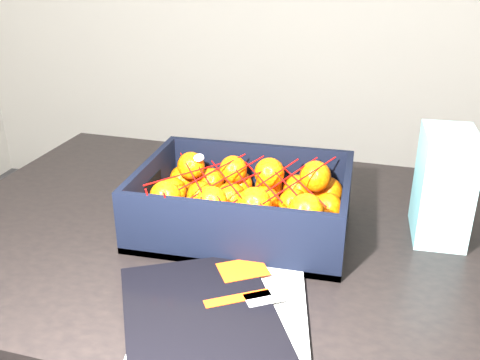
% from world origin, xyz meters
% --- Properties ---
extents(table, '(1.24, 0.87, 0.75)m').
position_xyz_m(table, '(0.06, 0.05, 0.65)').
color(table, black).
rests_on(table, ground).
extents(magazine_stack, '(0.33, 0.34, 0.02)m').
position_xyz_m(magazine_stack, '(0.07, -0.23, 0.76)').
color(magazine_stack, silver).
rests_on(magazine_stack, table).
extents(produce_crate, '(0.38, 0.28, 0.12)m').
position_xyz_m(produce_crate, '(0.04, 0.06, 0.79)').
color(produce_crate, '#8D6241').
rests_on(produce_crate, table).
extents(clementine_heap, '(0.36, 0.27, 0.10)m').
position_xyz_m(clementine_heap, '(0.05, 0.06, 0.80)').
color(clementine_heap, '#EB5D04').
rests_on(clementine_heap, produce_crate).
extents(mesh_net, '(0.31, 0.25, 0.09)m').
position_xyz_m(mesh_net, '(0.03, 0.05, 0.85)').
color(mesh_net, red).
rests_on(mesh_net, clementine_heap).
extents(retail_carton, '(0.09, 0.13, 0.20)m').
position_xyz_m(retail_carton, '(0.39, 0.11, 0.85)').
color(retail_carton, white).
rests_on(retail_carton, table).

